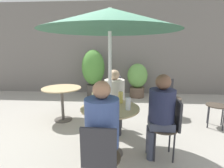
# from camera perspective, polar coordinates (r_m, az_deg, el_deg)

# --- Properties ---
(ground_plane) EXTENTS (20.00, 20.00, 0.00)m
(ground_plane) POSITION_cam_1_polar(r_m,az_deg,el_deg) (2.82, -3.33, -20.88)
(ground_plane) COLOR #9E998E
(storefront_wall) EXTENTS (10.00, 0.06, 3.00)m
(storefront_wall) POSITION_cam_1_polar(r_m,az_deg,el_deg) (5.91, 0.89, 11.43)
(storefront_wall) COLOR slate
(storefront_wall) RESTS_ON ground_plane
(cafe_table_near) EXTENTS (0.82, 0.82, 0.71)m
(cafe_table_near) POSITION_cam_1_polar(r_m,az_deg,el_deg) (2.49, -0.64, -10.62)
(cafe_table_near) COLOR #514C47
(cafe_table_near) RESTS_ON ground_plane
(cafe_table_far) EXTENTS (0.80, 0.80, 0.71)m
(cafe_table_far) POSITION_cam_1_polar(r_m,az_deg,el_deg) (3.81, -16.05, -3.27)
(cafe_table_far) COLOR #514C47
(cafe_table_far) RESTS_ON ground_plane
(bistro_chair_0) EXTENTS (0.38, 0.38, 0.84)m
(bistro_chair_0) POSITION_cam_1_polar(r_m,az_deg,el_deg) (1.80, -3.85, -22.43)
(bistro_chair_0) COLOR #42382D
(bistro_chair_0) RESTS_ON ground_plane
(bistro_chair_1) EXTENTS (0.38, 0.38, 0.84)m
(bistro_chair_1) POSITION_cam_1_polar(r_m,az_deg,el_deg) (2.57, 18.46, -12.10)
(bistro_chair_1) COLOR #42382D
(bistro_chair_1) RESTS_ON ground_plane
(bistro_chair_2) EXTENTS (0.38, 0.38, 0.84)m
(bistro_chair_2) POSITION_cam_1_polar(r_m,az_deg,el_deg) (3.29, 0.99, -6.22)
(bistro_chair_2) COLOR #42382D
(bistro_chair_2) RESTS_ON ground_plane
(bistro_chair_3) EXTENTS (0.43, 0.41, 0.84)m
(bistro_chair_3) POSITION_cam_1_polar(r_m,az_deg,el_deg) (3.93, 32.36, -5.11)
(bistro_chair_3) COLOR #42382D
(bistro_chair_3) RESTS_ON ground_plane
(bistro_chair_4) EXTENTS (0.40, 0.38, 0.84)m
(bistro_chair_4) POSITION_cam_1_polar(r_m,az_deg,el_deg) (4.40, 1.45, -1.63)
(bistro_chair_4) COLOR #42382D
(bistro_chair_4) RESTS_ON ground_plane
(bistro_chair_5) EXTENTS (0.43, 0.43, 0.84)m
(bistro_chair_5) POSITION_cam_1_polar(r_m,az_deg,el_deg) (4.11, 18.40, -3.18)
(bistro_chair_5) COLOR #42382D
(bistro_chair_5) RESTS_ON ground_plane
(seated_person_0) EXTENTS (0.34, 0.35, 1.21)m
(seated_person_0) POSITION_cam_1_polar(r_m,az_deg,el_deg) (1.81, -3.18, -14.49)
(seated_person_0) COLOR gray
(seated_person_0) RESTS_ON ground_plane
(seated_person_1) EXTENTS (0.36, 0.35, 1.19)m
(seated_person_1) POSITION_cam_1_polar(r_m,az_deg,el_deg) (2.47, 15.54, -8.05)
(seated_person_1) COLOR #42475B
(seated_person_1) RESTS_ON ground_plane
(seated_person_2) EXTENTS (0.36, 0.37, 1.15)m
(seated_person_2) POSITION_cam_1_polar(r_m,az_deg,el_deg) (3.10, 0.78, -3.99)
(seated_person_2) COLOR #2D2D33
(seated_person_2) RESTS_ON ground_plane
(beer_glass_0) EXTENTS (0.06, 0.06, 0.18)m
(beer_glass_0) POSITION_cam_1_polar(r_m,az_deg,el_deg) (2.21, -4.27, -7.31)
(beer_glass_0) COLOR silver
(beer_glass_0) RESTS_ON cafe_table_near
(beer_glass_1) EXTENTS (0.07, 0.07, 0.17)m
(beer_glass_1) POSITION_cam_1_polar(r_m,az_deg,el_deg) (2.34, 5.28, -6.41)
(beer_glass_1) COLOR silver
(beer_glass_1) RESTS_ON cafe_table_near
(beer_glass_2) EXTENTS (0.07, 0.07, 0.17)m
(beer_glass_2) POSITION_cam_1_polar(r_m,az_deg,el_deg) (2.62, 2.83, -4.38)
(beer_glass_2) COLOR #DBC65B
(beer_glass_2) RESTS_ON cafe_table_near
(beer_glass_3) EXTENTS (0.06, 0.06, 0.19)m
(beer_glass_3) POSITION_cam_1_polar(r_m,az_deg,el_deg) (2.54, -5.91, -4.75)
(beer_glass_3) COLOR beige
(beer_glass_3) RESTS_ON cafe_table_near
(potted_plant_0) EXTENTS (0.71, 0.71, 1.48)m
(potted_plant_0) POSITION_cam_1_polar(r_m,az_deg,el_deg) (5.52, -6.12, 4.54)
(potted_plant_0) COLOR #47423D
(potted_plant_0) RESTS_ON ground_plane
(potted_plant_1) EXTENTS (0.62, 0.62, 1.06)m
(potted_plant_1) POSITION_cam_1_polar(r_m,az_deg,el_deg) (5.50, 8.26, 1.75)
(potted_plant_1) COLOR brown
(potted_plant_1) RESTS_ON ground_plane
(umbrella) EXTENTS (1.77, 1.77, 2.01)m
(umbrella) POSITION_cam_1_polar(r_m,az_deg,el_deg) (2.34, -0.72, 20.22)
(umbrella) COLOR silver
(umbrella) RESTS_ON ground_plane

